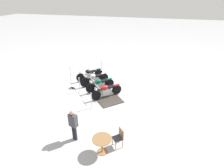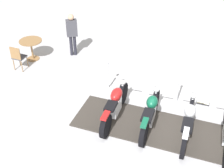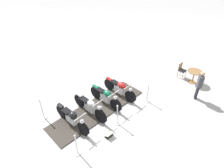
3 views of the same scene
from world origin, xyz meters
The scene contains 11 objects.
ground_plane centered at (0.00, 0.00, 0.00)m, with size 80.00×80.00×0.00m, color #B2B2B7.
display_platform centered at (0.00, 0.00, 0.02)m, with size 5.27×1.47×0.05m, color #38332D.
motorcycle_chrome centered at (-0.37, -0.36, 0.52)m, with size 1.64×1.71×1.05m.
motorcycle_forest centered at (0.40, 0.32, 0.51)m, with size 1.57×1.63×1.01m.
motorcycle_maroon centered at (1.17, 1.00, 0.51)m, with size 1.62×1.71×0.98m.
stanchion_right_mid centered at (0.89, -1.00, 0.37)m, with size 0.33×0.33×1.12m.
stanchion_right_rear centered at (2.56, 0.50, 0.34)m, with size 0.33×0.33×1.07m.
info_placard centered at (0.49, -1.73, 0.07)m, with size 0.44×0.43×0.23m.
cafe_table centered at (5.65, 2.12, 0.59)m, with size 0.84×0.84×0.78m.
cafe_chair_near_table centered at (5.12, 2.75, 0.54)m, with size 0.56×0.56×0.94m.
bystander_person centered at (5.23, 0.63, 0.99)m, with size 0.32×0.45×1.66m.
Camera 2 is at (-4.88, 4.33, 5.96)m, focal length 49.98 mm.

